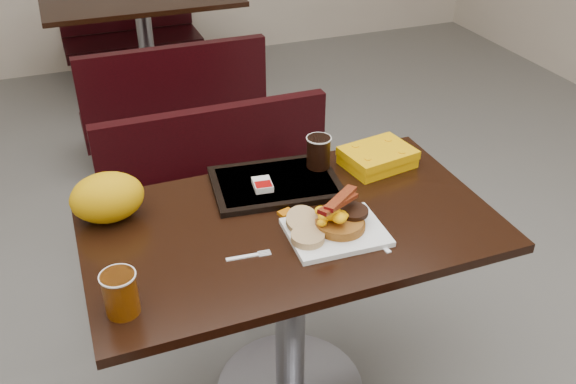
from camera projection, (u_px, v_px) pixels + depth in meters
name	position (u px, v px, depth m)	size (l,w,h in m)	color
table_near	(290.00, 315.00, 2.05)	(1.20, 0.70, 0.75)	black
bench_near_n	(230.00, 207.00, 2.61)	(1.00, 0.46, 0.72)	black
table_far	(148.00, 55.00, 4.10)	(1.20, 0.70, 0.75)	black
bench_far_s	(170.00, 98.00, 3.55)	(1.00, 0.46, 0.72)	black
bench_far_n	(131.00, 26.00, 4.66)	(1.00, 0.46, 0.72)	black
platter	(336.00, 232.00, 1.78)	(0.27, 0.21, 0.02)	white
pancake_stack	(340.00, 223.00, 1.78)	(0.14, 0.14, 0.03)	#915818
sausage_patty	(353.00, 211.00, 1.79)	(0.09, 0.09, 0.01)	black
scrambled_eggs	(331.00, 214.00, 1.75)	(0.09, 0.08, 0.05)	#FFCA05
bacon_strips	(338.00, 202.00, 1.74)	(0.17, 0.07, 0.01)	#4F0507
muffin_bottom	(308.00, 237.00, 1.73)	(0.09, 0.09, 0.02)	tan
muffin_top	(302.00, 220.00, 1.78)	(0.09, 0.09, 0.02)	tan
coffee_cup_near	(121.00, 294.00, 1.49)	(0.08, 0.08, 0.11)	#913F05
fork	(242.00, 257.00, 1.70)	(0.12, 0.02, 0.00)	white
knife	(373.00, 237.00, 1.78)	(0.16, 0.01, 0.00)	white
condiment_syrup	(286.00, 213.00, 1.87)	(0.04, 0.03, 0.01)	#BE5D08
condiment_ketchup	(238.00, 209.00, 1.89)	(0.03, 0.03, 0.01)	#8C0504
tray	(275.00, 183.00, 2.01)	(0.40, 0.28, 0.02)	black
hashbrown_sleeve_left	(262.00, 185.00, 1.96)	(0.06, 0.08, 0.02)	silver
coffee_cup_far	(318.00, 152.00, 2.05)	(0.08, 0.08, 0.11)	black
clamshell	(378.00, 157.00, 2.11)	(0.23, 0.17, 0.06)	#E8A103
paper_bag	(107.00, 197.00, 1.82)	(0.21, 0.16, 0.15)	#D89D07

